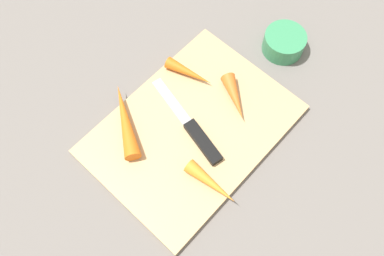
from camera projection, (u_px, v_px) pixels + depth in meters
The scene contains 8 objects.
ground_plane at pixel (192, 131), 0.74m from camera, with size 1.40×1.40×0.00m, color slate.
cutting_board at pixel (192, 129), 0.73m from camera, with size 0.36×0.26×0.01m, color tan.
knife at pixel (198, 136), 0.71m from camera, with size 0.06×0.20×0.01m.
carrot_short at pixel (189, 73), 0.76m from camera, with size 0.02×0.02×0.09m, color orange.
carrot_shortest at pixel (235, 98), 0.73m from camera, with size 0.03×0.03×0.09m, color orange.
carrot_long at pixel (211, 183), 0.67m from camera, with size 0.03×0.03×0.10m, color orange.
carrot_longest at pixel (125, 120), 0.72m from camera, with size 0.03×0.03×0.15m, color orange.
small_bowl at pixel (284, 43), 0.79m from camera, with size 0.08×0.08×0.04m, color #388C59.
Camera 1 is at (-0.22, -0.20, 0.67)m, focal length 37.66 mm.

